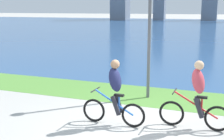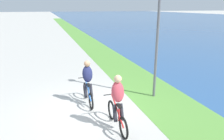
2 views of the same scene
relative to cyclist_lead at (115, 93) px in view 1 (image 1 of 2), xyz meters
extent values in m
plane|color=#B2AFA8|center=(0.46, -0.09, -0.83)|extent=(300.00, 300.00, 0.00)
cube|color=#59933D|center=(0.46, 2.79, -0.82)|extent=(120.00, 2.33, 0.01)
cube|color=#2D568C|center=(0.46, 41.28, -0.82)|extent=(300.00, 74.67, 0.00)
torus|color=black|center=(-0.56, 0.00, -0.53)|extent=(0.60, 0.06, 0.60)
torus|color=black|center=(0.48, 0.00, -0.53)|extent=(0.60, 0.06, 0.60)
cylinder|color=blue|center=(-0.01, 0.00, -0.25)|extent=(1.02, 0.04, 0.59)
cylinder|color=blue|center=(0.12, 0.00, -0.30)|extent=(0.04, 0.04, 0.45)
cube|color=black|center=(0.12, 0.00, -0.06)|extent=(0.24, 0.10, 0.05)
cylinder|color=black|center=(-0.51, 0.00, 0.02)|extent=(0.03, 0.52, 0.03)
ellipsoid|color=#1E234C|center=(0.01, 0.00, 0.32)|extent=(0.40, 0.36, 0.65)
sphere|color=#A57A59|center=(0.01, 0.00, 0.70)|extent=(0.22, 0.22, 0.22)
cylinder|color=#26262D|center=(0.07, -0.10, -0.30)|extent=(0.27, 0.11, 0.49)
cylinder|color=#26262D|center=(0.07, 0.10, -0.30)|extent=(0.27, 0.11, 0.49)
torus|color=black|center=(1.32, 0.47, -0.52)|extent=(0.62, 0.06, 0.62)
torus|color=black|center=(2.40, 0.47, -0.52)|extent=(0.62, 0.06, 0.62)
cylinder|color=red|center=(1.89, 0.47, -0.24)|extent=(1.05, 0.04, 0.60)
cylinder|color=red|center=(2.02, 0.47, -0.29)|extent=(0.04, 0.04, 0.46)
cube|color=black|center=(2.02, 0.47, -0.04)|extent=(0.24, 0.10, 0.05)
cylinder|color=black|center=(1.37, 0.47, 0.04)|extent=(0.03, 0.52, 0.03)
ellipsoid|color=#BF3F4C|center=(1.92, 0.47, 0.34)|extent=(0.40, 0.36, 0.65)
sphere|color=#D8AD84|center=(1.92, 0.47, 0.72)|extent=(0.22, 0.22, 0.22)
cylinder|color=#26262D|center=(1.97, 0.37, -0.28)|extent=(0.27, 0.11, 0.49)
cylinder|color=#26262D|center=(1.97, 0.57, -0.28)|extent=(0.27, 0.11, 0.49)
cylinder|color=#595960|center=(0.17, 2.62, 1.12)|extent=(0.10, 0.10, 3.90)
camera|label=1|loc=(2.55, -6.78, 2.02)|focal=49.34mm
camera|label=2|loc=(6.98, -1.34, 2.62)|focal=33.48mm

